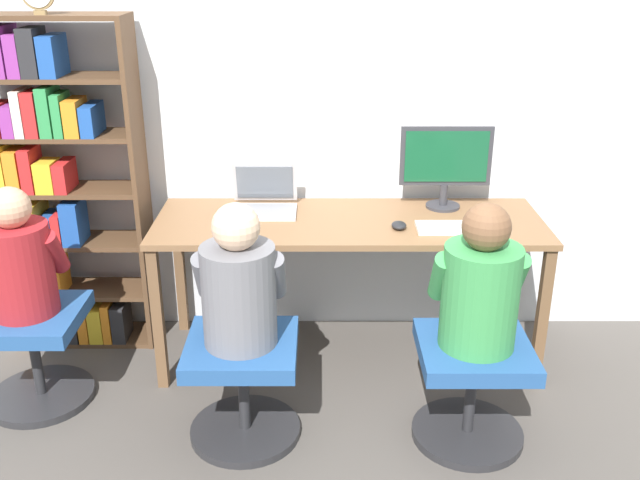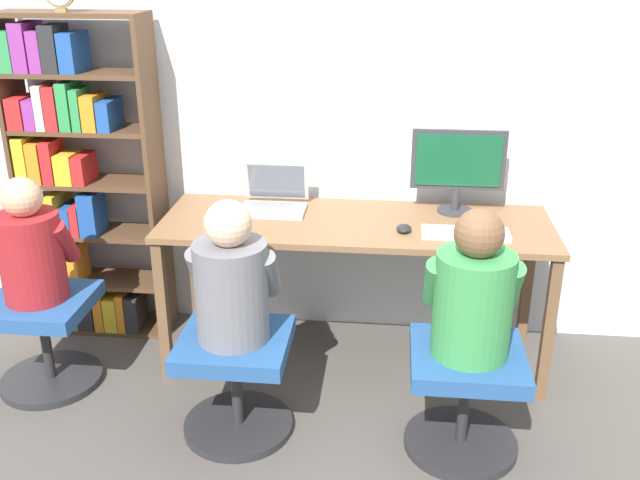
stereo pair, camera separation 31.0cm
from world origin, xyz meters
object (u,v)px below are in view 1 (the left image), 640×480
object	(u,v)px
desktop_monitor	(449,164)
keyboard	(463,228)
laptop	(267,202)
person_near_shelf	(23,260)
office_chair_right	(246,380)
office_chair_left	(475,383)
person_at_monitor	(484,287)
person_at_laptop	(242,285)
bookshelf	(59,194)
office_chair_side	(37,347)

from	to	relation	value
desktop_monitor	keyboard	world-z (taller)	desktop_monitor
laptop	keyboard	xyz separation A→B (m)	(0.94, -0.26, -0.04)
person_near_shelf	keyboard	bearing A→B (deg)	7.46
office_chair_right	office_chair_left	bearing A→B (deg)	-1.16
desktop_monitor	person_at_monitor	size ratio (longest dim) A/B	0.74
person_at_laptop	bookshelf	world-z (taller)	bookshelf
office_chair_side	person_near_shelf	size ratio (longest dim) A/B	0.82
laptop	office_chair_side	size ratio (longest dim) A/B	0.67
office_chair_left	person_at_monitor	world-z (taller)	person_at_monitor
desktop_monitor	laptop	world-z (taller)	desktop_monitor
laptop	person_at_laptop	size ratio (longest dim) A/B	0.53
office_chair_right	bookshelf	size ratio (longest dim) A/B	0.28
person_at_monitor	office_chair_side	xyz separation A→B (m)	(-1.97, 0.28, -0.45)
person_at_laptop	office_chair_left	bearing A→B (deg)	-1.41
desktop_monitor	person_at_laptop	bearing A→B (deg)	-138.79
person_at_laptop	office_chair_side	size ratio (longest dim) A/B	1.26
laptop	person_near_shelf	size ratio (longest dim) A/B	0.55
office_chair_right	laptop	bearing A→B (deg)	86.54
office_chair_left	bookshelf	xyz separation A→B (m)	(-1.99, 0.85, 0.56)
office_chair_left	person_at_laptop	size ratio (longest dim) A/B	0.79
office_chair_right	bookshelf	world-z (taller)	bookshelf
desktop_monitor	office_chair_right	world-z (taller)	desktop_monitor
desktop_monitor	office_chair_right	bearing A→B (deg)	-138.65
keyboard	office_chair_right	world-z (taller)	keyboard
laptop	person_at_monitor	bearing A→B (deg)	-40.98
laptop	person_near_shelf	bearing A→B (deg)	-153.32
person_at_monitor	person_at_laptop	distance (m)	0.98
desktop_monitor	laptop	size ratio (longest dim) A/B	1.40
desktop_monitor	office_chair_side	bearing A→B (deg)	-163.45
person_at_monitor	office_chair_side	distance (m)	2.04
desktop_monitor	laptop	xyz separation A→B (m)	(-0.91, -0.05, -0.18)
bookshelf	person_at_laptop	bearing A→B (deg)	-39.09
office_chair_side	office_chair_right	bearing A→B (deg)	-14.80
desktop_monitor	person_at_laptop	distance (m)	1.30
person_at_monitor	person_near_shelf	world-z (taller)	person_at_monitor
office_chair_right	bookshelf	xyz separation A→B (m)	(-1.01, 0.83, 0.56)
bookshelf	office_chair_left	bearing A→B (deg)	-23.06
office_chair_left	bookshelf	size ratio (longest dim) A/B	0.28
keyboard	person_at_monitor	world-z (taller)	person_at_monitor
keyboard	office_chair_side	xyz separation A→B (m)	(-1.98, -0.26, -0.50)
bookshelf	office_chair_side	size ratio (longest dim) A/B	3.53
bookshelf	person_near_shelf	distance (m)	0.57
keyboard	bookshelf	xyz separation A→B (m)	(-2.00, 0.30, 0.06)
desktop_monitor	office_chair_left	xyz separation A→B (m)	(0.02, -0.86, -0.72)
office_chair_side	office_chair_left	bearing A→B (deg)	-8.16
office_chair_side	person_near_shelf	world-z (taller)	person_near_shelf
keyboard	person_at_monitor	bearing A→B (deg)	-90.98
laptop	office_chair_side	world-z (taller)	laptop
office_chair_left	office_chair_side	distance (m)	1.99
keyboard	person_near_shelf	bearing A→B (deg)	-172.54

